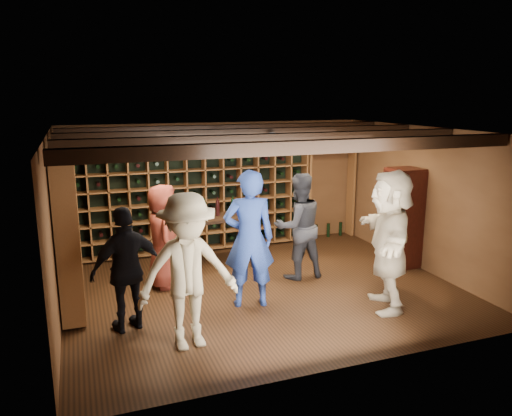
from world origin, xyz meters
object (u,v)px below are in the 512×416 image
object	(u,v)px
guest_beige	(389,240)
tasting_table	(221,222)
guest_khaki	(188,272)
man_grey_suit	(298,226)
guest_red_floral	(163,236)
display_cabinet	(402,220)
guest_woman_black	(127,269)
man_blue_shirt	(249,239)

from	to	relation	value
guest_beige	tasting_table	size ratio (longest dim) A/B	1.58
guest_khaki	guest_beige	distance (m)	2.94
man_grey_suit	guest_beige	size ratio (longest dim) A/B	0.88
guest_khaki	guest_red_floral	bearing A→B (deg)	83.15
display_cabinet	guest_woman_black	xyz separation A→B (m)	(-4.85, -0.87, -0.03)
man_grey_suit	guest_woman_black	distance (m)	3.05
guest_woman_black	guest_beige	distance (m)	3.63
display_cabinet	man_blue_shirt	bearing A→B (deg)	-167.74
guest_red_floral	display_cabinet	bearing A→B (deg)	-93.51
display_cabinet	tasting_table	bearing A→B (deg)	158.59
man_grey_suit	guest_red_floral	bearing A→B (deg)	-11.51
man_blue_shirt	man_grey_suit	xyz separation A→B (m)	(1.15, 0.80, -0.12)
guest_red_floral	guest_khaki	size ratio (longest dim) A/B	0.87
guest_khaki	display_cabinet	bearing A→B (deg)	15.53
man_blue_shirt	guest_khaki	distance (m)	1.43
guest_woman_black	guest_khaki	bearing A→B (deg)	114.34
guest_woman_black	tasting_table	xyz separation A→B (m)	(1.86, 2.05, -0.03)
man_blue_shirt	guest_red_floral	size ratio (longest dim) A/B	1.21
man_grey_suit	guest_khaki	xyz separation A→B (m)	(-2.24, -1.72, 0.07)
guest_woman_black	display_cabinet	bearing A→B (deg)	173.01
man_grey_suit	guest_red_floral	distance (m)	2.22
display_cabinet	guest_khaki	distance (m)	4.50
guest_beige	guest_woman_black	bearing A→B (deg)	-76.19
display_cabinet	guest_woman_black	world-z (taller)	display_cabinet
man_grey_suit	guest_khaki	distance (m)	2.83
display_cabinet	guest_red_floral	world-z (taller)	display_cabinet
guest_red_floral	tasting_table	xyz separation A→B (m)	(1.16, 0.70, -0.04)
man_grey_suit	tasting_table	size ratio (longest dim) A/B	1.39
man_grey_suit	guest_woman_black	size ratio (longest dim) A/B	1.08
guest_woman_black	guest_beige	world-z (taller)	guest_beige
guest_woman_black	tasting_table	bearing A→B (deg)	-149.40
man_blue_shirt	tasting_table	xyz separation A→B (m)	(0.12, 1.85, -0.21)
guest_woman_black	man_grey_suit	bearing A→B (deg)	-178.14
guest_woman_black	guest_khaki	size ratio (longest dim) A/B	0.86
guest_woman_black	tasting_table	world-z (taller)	guest_woman_black
man_blue_shirt	guest_red_floral	bearing A→B (deg)	-36.65
man_blue_shirt	guest_khaki	size ratio (longest dim) A/B	1.05
display_cabinet	man_grey_suit	distance (m)	1.97
man_blue_shirt	guest_beige	distance (m)	1.99
tasting_table	man_grey_suit	bearing A→B (deg)	-53.80
man_blue_shirt	display_cabinet	bearing A→B (deg)	-156.36
guest_red_floral	guest_beige	distance (m)	3.47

